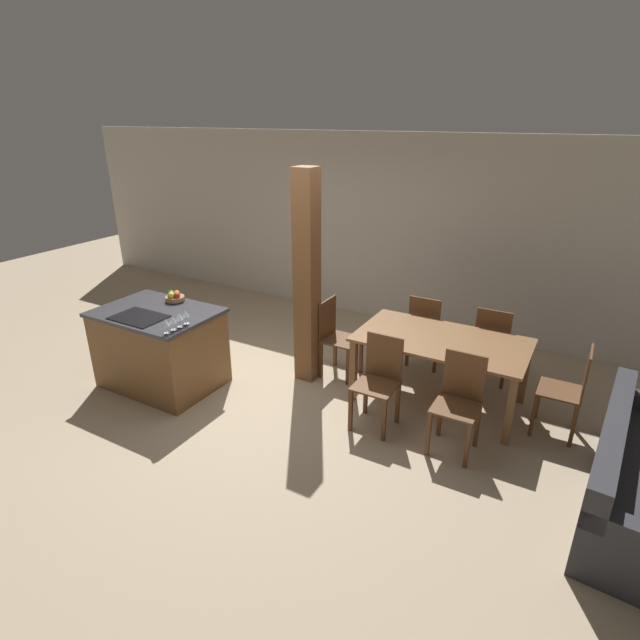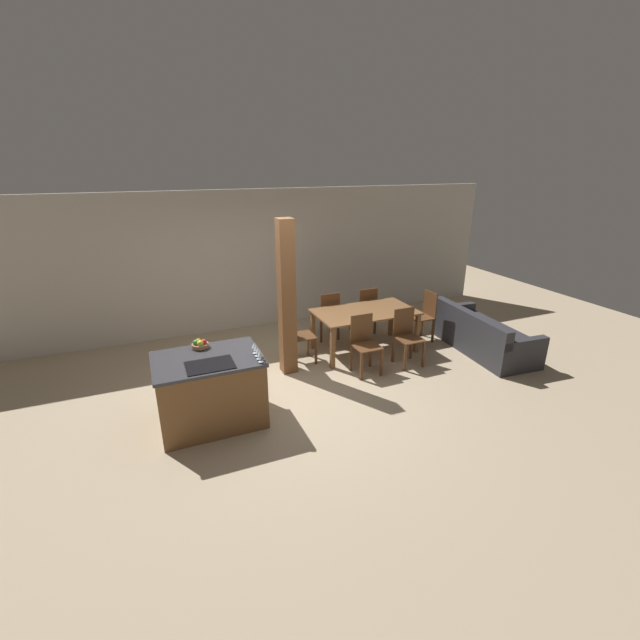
# 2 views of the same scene
# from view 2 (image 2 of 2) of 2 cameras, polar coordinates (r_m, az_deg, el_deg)

# --- Properties ---
(ground_plane) EXTENTS (16.00, 16.00, 0.00)m
(ground_plane) POSITION_cam_2_polar(r_m,az_deg,el_deg) (6.43, -4.29, -9.27)
(ground_plane) COLOR tan
(wall_back) EXTENTS (11.20, 0.08, 2.70)m
(wall_back) POSITION_cam_2_polar(r_m,az_deg,el_deg) (8.51, -10.72, 7.65)
(wall_back) COLOR beige
(wall_back) RESTS_ON ground_plane
(kitchen_island) EXTENTS (1.31, 0.94, 0.92)m
(kitchen_island) POSITION_cam_2_polar(r_m,az_deg,el_deg) (5.67, -14.44, -9.02)
(kitchen_island) COLOR brown
(kitchen_island) RESTS_ON ground_plane
(fruit_bowl) EXTENTS (0.22, 0.22, 0.12)m
(fruit_bowl) POSITION_cam_2_polar(r_m,az_deg,el_deg) (5.74, -15.71, -3.12)
(fruit_bowl) COLOR #99704C
(fruit_bowl) RESTS_ON kitchen_island
(wine_glass_near) EXTENTS (0.08, 0.08, 0.15)m
(wine_glass_near) POSITION_cam_2_polar(r_m,az_deg,el_deg) (5.16, -7.95, -4.45)
(wine_glass_near) COLOR silver
(wine_glass_near) RESTS_ON kitchen_island
(wine_glass_middle) EXTENTS (0.08, 0.08, 0.15)m
(wine_glass_middle) POSITION_cam_2_polar(r_m,az_deg,el_deg) (5.24, -8.21, -4.06)
(wine_glass_middle) COLOR silver
(wine_glass_middle) RESTS_ON kitchen_island
(wine_glass_far) EXTENTS (0.08, 0.08, 0.15)m
(wine_glass_far) POSITION_cam_2_polar(r_m,az_deg,el_deg) (5.32, -8.47, -3.68)
(wine_glass_far) COLOR silver
(wine_glass_far) RESTS_ON kitchen_island
(wine_glass_end) EXTENTS (0.08, 0.08, 0.15)m
(wine_glass_end) POSITION_cam_2_polar(r_m,az_deg,el_deg) (5.40, -8.71, -3.32)
(wine_glass_end) COLOR silver
(wine_glass_end) RESTS_ON kitchen_island
(dining_table) EXTENTS (1.75, 0.98, 0.74)m
(dining_table) POSITION_cam_2_polar(r_m,az_deg,el_deg) (7.48, 6.02, 0.53)
(dining_table) COLOR brown
(dining_table) RESTS_ON ground_plane
(dining_chair_near_left) EXTENTS (0.40, 0.40, 0.93)m
(dining_chair_near_left) POSITION_cam_2_polar(r_m,az_deg,el_deg) (6.78, 5.94, -3.05)
(dining_chair_near_left) COLOR brown
(dining_chair_near_left) RESTS_ON ground_plane
(dining_chair_near_right) EXTENTS (0.40, 0.40, 0.93)m
(dining_chair_near_right) POSITION_cam_2_polar(r_m,az_deg,el_deg) (7.17, 11.50, -2.03)
(dining_chair_near_right) COLOR brown
(dining_chair_near_right) RESTS_ON ground_plane
(dining_chair_far_left) EXTENTS (0.40, 0.40, 0.93)m
(dining_chair_far_left) POSITION_cam_2_polar(r_m,az_deg,el_deg) (7.97, 1.02, 0.73)
(dining_chair_far_left) COLOR brown
(dining_chair_far_left) RESTS_ON ground_plane
(dining_chair_far_right) EXTENTS (0.40, 0.40, 0.93)m
(dining_chair_far_right) POSITION_cam_2_polar(r_m,az_deg,el_deg) (8.31, 6.01, 1.44)
(dining_chair_far_right) COLOR brown
(dining_chair_far_right) RESTS_ON ground_plane
(dining_chair_head_end) EXTENTS (0.40, 0.40, 0.93)m
(dining_chair_head_end) POSITION_cam_2_polar(r_m,az_deg,el_deg) (7.05, -2.98, -2.00)
(dining_chair_head_end) COLOR brown
(dining_chair_head_end) RESTS_ON ground_plane
(dining_chair_foot_end) EXTENTS (0.40, 0.40, 0.93)m
(dining_chair_foot_end) POSITION_cam_2_polar(r_m,az_deg,el_deg) (8.18, 13.69, 0.66)
(dining_chair_foot_end) COLOR brown
(dining_chair_foot_end) RESTS_ON ground_plane
(couch) EXTENTS (1.01, 2.02, 0.75)m
(couch) POSITION_cam_2_polar(r_m,az_deg,el_deg) (8.10, 20.83, -2.07)
(couch) COLOR #2D2D33
(couch) RESTS_ON ground_plane
(timber_post) EXTENTS (0.23, 0.23, 2.42)m
(timber_post) POSITION_cam_2_polar(r_m,az_deg,el_deg) (6.52, -4.45, 2.78)
(timber_post) COLOR brown
(timber_post) RESTS_ON ground_plane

